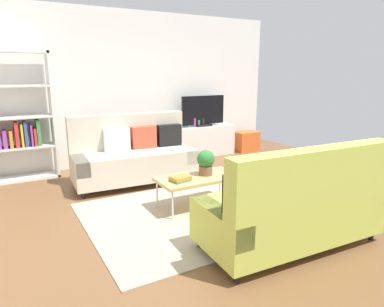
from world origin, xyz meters
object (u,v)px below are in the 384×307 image
couch_beige (133,155)px  bookshelf (18,123)px  vase_0 (177,124)px  potted_plant (206,162)px  bottle_0 (195,123)px  coffee_table (198,179)px  table_book_0 (180,180)px  couch_green (294,207)px  bottle_2 (203,122)px  tv (203,111)px  storage_trunk (246,141)px  bottle_1 (199,123)px  vase_1 (185,123)px  tv_console (202,141)px

couch_beige → bookshelf: (-1.57, 1.07, 0.51)m
vase_0 → potted_plant: bearing=-108.8°
vase_0 → bottle_0: bottle_0 is taller
coffee_table → table_book_0: size_ratio=4.58×
table_book_0 → vase_0: size_ratio=1.55×
couch_green → bottle_0: bearing=77.7°
bookshelf → bottle_2: 3.50m
tv → table_book_0: tv is taller
couch_green → table_book_0: 1.49m
bookshelf → storage_trunk: 4.67m
bookshelf → bottle_1: (3.39, -0.06, -0.25)m
tv → vase_1: bearing=169.8°
coffee_table → potted_plant: potted_plant is taller
storage_trunk → bottle_1: 1.31m
couch_green → vase_1: (0.88, 3.94, 0.28)m
vase_0 → bottle_0: 0.38m
tv → vase_1: 0.46m
couch_green → tv_console: couch_green is taller
bottle_1 → tv_console: bearing=19.2°
vase_1 → storage_trunk: bearing=-5.7°
couch_green → bottle_2: 4.06m
couch_beige → bookshelf: bearing=-30.6°
table_book_0 → vase_0: (1.27, 2.57, 0.28)m
coffee_table → tv_console: (1.55, 2.47, -0.07)m
storage_trunk → vase_0: bearing=174.9°
vase_0 → tv: bearing=-6.9°
bookshelf → potted_plant: 3.24m
couch_green → bookshelf: bookshelf is taller
couch_beige → vase_0: (1.36, 1.10, 0.27)m
couch_beige → bottle_2: couch_beige is taller
tv_console → table_book_0: size_ratio=5.83×
tv → bookshelf: (-3.51, 0.04, 0.01)m
bookshelf → potted_plant: (2.08, -2.46, -0.36)m
tv_console → bottle_2: size_ratio=8.13×
couch_green → vase_0: bearing=83.1°
table_book_0 → vase_1: 2.97m
couch_green → tv: bearing=74.8°
coffee_table → couch_beige: bearing=105.1°
storage_trunk → bottle_0: bearing=177.4°
couch_beige → coffee_table: size_ratio=1.77×
table_book_0 → bottle_2: bottle_2 is taller
couch_beige → vase_1: 1.91m
bottle_1 → coffee_table: bearing=-120.7°
potted_plant → table_book_0: 0.46m
storage_trunk → bottle_2: bearing=176.9°
bottle_1 → couch_green: bearing=-106.7°
couch_beige → table_book_0: 1.47m
bookshelf → bottle_1: bookshelf is taller
tv → couch_green: bearing=-108.2°
bookshelf → table_book_0: (1.66, -2.54, -0.53)m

